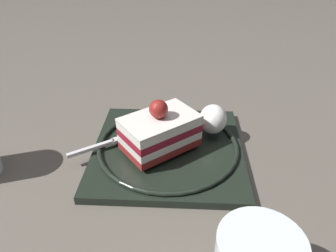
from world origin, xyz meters
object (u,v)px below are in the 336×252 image
object	(u,v)px
dessert_plate	(168,148)
fork	(107,143)
whipped_cream_dollop	(213,119)
cake_slice	(160,131)

from	to	relation	value
dessert_plate	fork	xyz separation A→B (m)	(0.01, -0.09, 0.01)
whipped_cream_dollop	fork	distance (m)	0.16
dessert_plate	cake_slice	bearing A→B (deg)	-49.41
whipped_cream_dollop	cake_slice	bearing A→B (deg)	-59.20
whipped_cream_dollop	fork	bearing A→B (deg)	-72.95
cake_slice	fork	xyz separation A→B (m)	(0.00, -0.08, -0.02)
dessert_plate	fork	distance (m)	0.09
dessert_plate	fork	bearing A→B (deg)	-82.90
dessert_plate	whipped_cream_dollop	bearing A→B (deg)	118.93
dessert_plate	fork	world-z (taller)	fork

